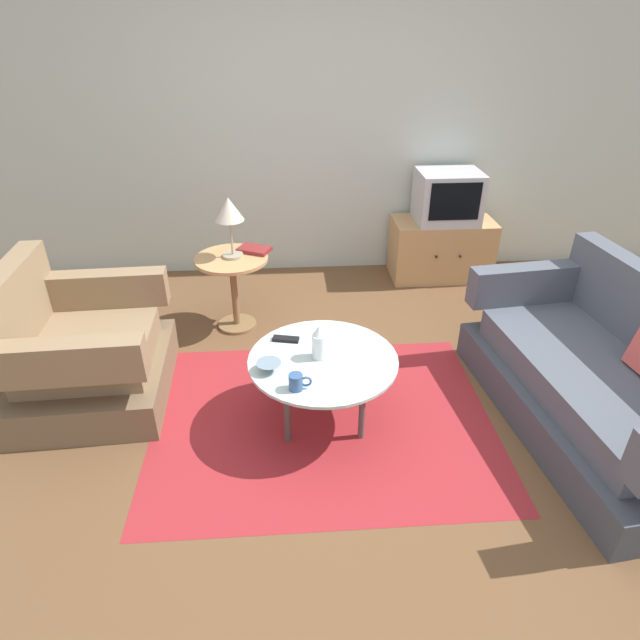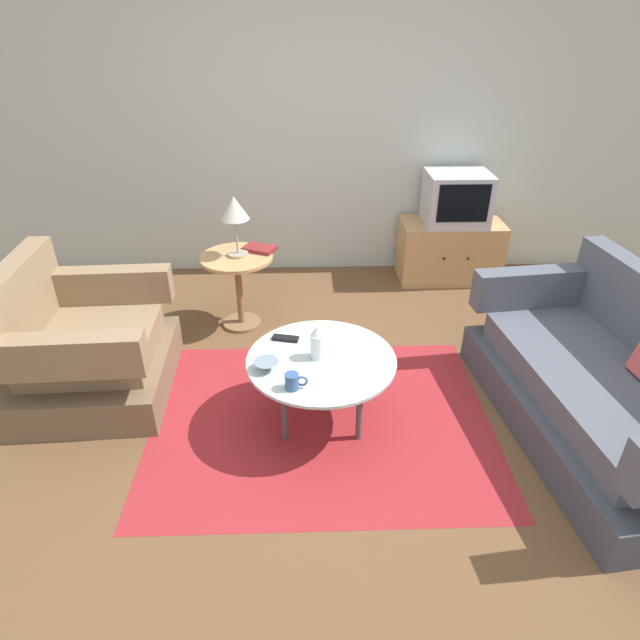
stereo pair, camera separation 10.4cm
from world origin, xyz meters
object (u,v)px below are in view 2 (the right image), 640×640
at_px(side_table, 238,276).
at_px(tv_remote_dark, 285,338).
at_px(table_lamp, 234,211).
at_px(couch, 606,391).
at_px(vase, 318,342).
at_px(bowl, 267,365).
at_px(tv_stand, 449,251).
at_px(armchair, 85,350).
at_px(mug, 293,381).
at_px(television, 456,198).
at_px(book, 260,248).
at_px(coffee_table, 321,364).

height_order(side_table, tv_remote_dark, side_table).
bearing_deg(tv_remote_dark, table_lamp, -56.42).
relative_size(couch, side_table, 3.12).
distance_m(vase, bowl, 0.31).
bearing_deg(tv_stand, armchair, -149.61).
bearing_deg(mug, armchair, 154.61).
xyz_separation_m(tv_stand, table_lamp, (-1.77, -0.76, 0.65)).
height_order(armchair, table_lamp, table_lamp).
bearing_deg(side_table, armchair, -138.00).
relative_size(tv_stand, vase, 4.24).
xyz_separation_m(table_lamp, tv_remote_dark, (0.36, -0.95, -0.45)).
bearing_deg(mug, bowl, 130.45).
height_order(armchair, television, television).
bearing_deg(mug, tv_stand, 58.01).
distance_m(mug, bowl, 0.22).
height_order(couch, book, couch).
distance_m(table_lamp, bowl, 1.35).
xyz_separation_m(coffee_table, bowl, (-0.30, -0.09, 0.06)).
distance_m(armchair, side_table, 1.18).
height_order(television, bowl, television).
bearing_deg(armchair, vase, 74.28).
bearing_deg(coffee_table, book, 108.54).
bearing_deg(book, vase, -46.88).
bearing_deg(coffee_table, bowl, -162.55).
distance_m(coffee_table, tv_remote_dark, 0.29).
relative_size(side_table, mug, 4.82).
height_order(vase, mug, vase).
bearing_deg(vase, couch, -5.57).
bearing_deg(television, mug, -122.14).
relative_size(armchair, television, 1.94).
bearing_deg(mug, book, 99.88).
bearing_deg(mug, couch, 4.01).
xyz_separation_m(couch, tv_remote_dark, (-1.79, 0.34, 0.17)).
bearing_deg(tv_stand, bowl, -126.80).
xyz_separation_m(television, table_lamp, (-1.77, -0.75, 0.16)).
bearing_deg(table_lamp, armchair, -137.95).
xyz_separation_m(side_table, mug, (0.43, -1.41, 0.07)).
distance_m(side_table, mug, 1.47).
xyz_separation_m(bowl, book, (-0.12, 1.34, 0.11)).
height_order(armchair, bowl, armchair).
bearing_deg(bowl, table_lamp, 102.19).
distance_m(tv_stand, table_lamp, 2.04).
relative_size(armchair, mug, 8.48).
xyz_separation_m(armchair, coffee_table, (1.46, -0.36, 0.11)).
bearing_deg(television, tv_remote_dark, -129.63).
bearing_deg(bowl, tv_remote_dark, 72.36).
bearing_deg(book, table_lamp, -124.52).
bearing_deg(mug, coffee_table, 59.37).
bearing_deg(mug, television, 57.86).
height_order(tv_stand, bowl, tv_stand).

